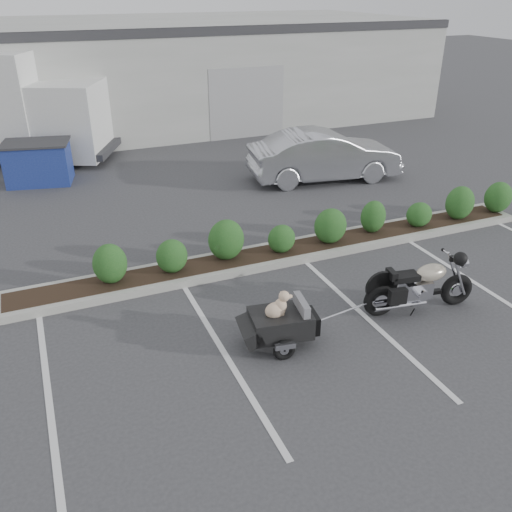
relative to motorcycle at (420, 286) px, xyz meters
name	(u,v)px	position (x,y,z in m)	size (l,w,h in m)	color
ground	(292,315)	(-2.20, 0.72, -0.50)	(90.00, 90.00, 0.00)	#38383A
planter_kerb	(288,252)	(-1.20, 2.92, -0.42)	(12.00, 1.00, 0.15)	#9E9E93
building	(115,72)	(-2.20, 17.72, 1.50)	(26.00, 10.00, 4.00)	#9EA099
motorcycle	(420,286)	(0.00, 0.00, 0.00)	(2.16, 0.84, 1.24)	black
pet_trailer	(279,322)	(-2.78, 0.02, -0.06)	(1.74, 0.99, 1.03)	black
sedan	(324,156)	(2.04, 7.15, 0.25)	(1.57, 4.50, 1.48)	#B5B6BD
dumpster	(38,162)	(-5.88, 10.18, 0.13)	(2.10, 1.65, 1.23)	navy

